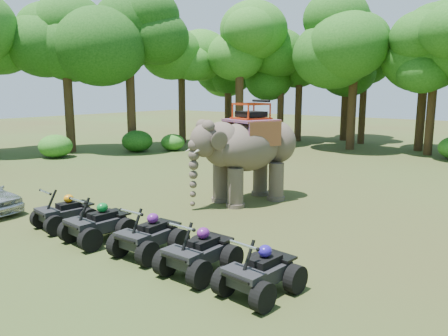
{
  "coord_description": "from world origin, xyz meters",
  "views": [
    {
      "loc": [
        7.66,
        -8.64,
        4.17
      ],
      "look_at": [
        0.0,
        1.2,
        1.9
      ],
      "focal_mm": 35.0,
      "sensor_mm": 36.0,
      "label": 1
    }
  ],
  "objects": [
    {
      "name": "tree_37",
      "position": [
        -17.92,
        25.0,
        4.14
      ],
      "size": [
        5.79,
        5.79,
        8.28
      ],
      "primitive_type": null,
      "color": "#195114",
      "rests_on": "ground"
    },
    {
      "name": "tree_26",
      "position": [
        -15.93,
        16.34,
        3.96
      ],
      "size": [
        5.54,
        5.54,
        7.92
      ],
      "primitive_type": null,
      "color": "#195114",
      "rests_on": "ground"
    },
    {
      "name": "atv_4",
      "position": [
        3.09,
        -1.56,
        0.62
      ],
      "size": [
        1.37,
        1.79,
        1.25
      ],
      "primitive_type": null,
      "rotation": [
        0.0,
        0.0,
        -0.09
      ],
      "color": "black",
      "rests_on": "ground"
    },
    {
      "name": "tree_0",
      "position": [
        0.0,
        22.78,
        4.55
      ],
      "size": [
        6.37,
        6.37,
        9.1
      ],
      "primitive_type": null,
      "color": "#195114",
      "rests_on": "ground"
    },
    {
      "name": "tree_35",
      "position": [
        -10.05,
        21.35,
        3.64
      ],
      "size": [
        5.1,
        5.1,
        7.29
      ],
      "primitive_type": null,
      "color": "#195114",
      "rests_on": "ground"
    },
    {
      "name": "ground",
      "position": [
        0.0,
        0.0,
        0.0
      ],
      "size": [
        110.0,
        110.0,
        0.0
      ],
      "primitive_type": "plane",
      "color": "#47381E",
      "rests_on": "ground"
    },
    {
      "name": "atv_1",
      "position": [
        -2.19,
        -1.65,
        0.66
      ],
      "size": [
        1.42,
        1.86,
        1.31
      ],
      "primitive_type": null,
      "rotation": [
        0.0,
        0.0,
        -0.07
      ],
      "color": "black",
      "rests_on": "ground"
    },
    {
      "name": "atv_0",
      "position": [
        -4.0,
        -1.53,
        0.62
      ],
      "size": [
        1.42,
        1.82,
        1.24
      ],
      "primitive_type": null,
      "rotation": [
        0.0,
        0.0,
        -0.13
      ],
      "color": "black",
      "rests_on": "ground"
    },
    {
      "name": "tree_39",
      "position": [
        -15.16,
        21.2,
        4.12
      ],
      "size": [
        5.76,
        5.76,
        8.23
      ],
      "primitive_type": null,
      "color": "#195114",
      "rests_on": "ground"
    },
    {
      "name": "tree_24",
      "position": [
        -18.1,
        7.88,
        4.7
      ],
      "size": [
        6.58,
        6.58,
        9.39
      ],
      "primitive_type": null,
      "color": "#195114",
      "rests_on": "ground"
    },
    {
      "name": "tree_27",
      "position": [
        -11.19,
        17.4,
        4.98
      ],
      "size": [
        6.98,
        6.98,
        9.97
      ],
      "primitive_type": null,
      "color": "#195114",
      "rests_on": "ground"
    },
    {
      "name": "tree_29",
      "position": [
        -3.95,
        20.61,
        4.62
      ],
      "size": [
        6.47,
        6.47,
        9.25
      ],
      "primitive_type": null,
      "color": "#195114",
      "rests_on": "ground"
    },
    {
      "name": "tree_31",
      "position": [
        0.98,
        21.13,
        3.84
      ],
      "size": [
        5.38,
        5.38,
        7.68
      ],
      "primitive_type": null,
      "color": "#195114",
      "rests_on": "ground"
    },
    {
      "name": "elephant",
      "position": [
        -1.46,
        4.57,
        1.87
      ],
      "size": [
        3.3,
        4.86,
        3.75
      ],
      "primitive_type": null,
      "rotation": [
        0.0,
        0.0,
        -0.33
      ],
      "color": "brown",
      "rests_on": "ground"
    },
    {
      "name": "tree_34",
      "position": [
        -4.54,
        24.19,
        3.51
      ],
      "size": [
        4.91,
        4.91,
        7.02
      ],
      "primitive_type": null,
      "color": "#195114",
      "rests_on": "ground"
    },
    {
      "name": "tree_28",
      "position": [
        -9.27,
        22.81,
        4.09
      ],
      "size": [
        5.72,
        5.72,
        8.17
      ],
      "primitive_type": null,
      "color": "#195114",
      "rests_on": "ground"
    },
    {
      "name": "tree_32",
      "position": [
        -6.51,
        25.52,
        4.89
      ],
      "size": [
        6.85,
        6.85,
        9.78
      ],
      "primitive_type": null,
      "color": "#195114",
      "rests_on": "ground"
    },
    {
      "name": "atv_3",
      "position": [
        1.42,
        -1.55,
        0.65
      ],
      "size": [
        1.29,
        1.75,
        1.29
      ],
      "primitive_type": null,
      "rotation": [
        0.0,
        0.0,
        -0.01
      ],
      "color": "black",
      "rests_on": "ground"
    },
    {
      "name": "atv_2",
      "position": [
        -0.35,
        -1.46,
        0.64
      ],
      "size": [
        1.33,
        1.78,
        1.29
      ],
      "primitive_type": null,
      "rotation": [
        0.0,
        0.0,
        0.04
      ],
      "color": "black",
      "rests_on": "ground"
    },
    {
      "name": "tree_25",
      "position": [
        -15.66,
        11.04,
        4.96
      ],
      "size": [
        6.95,
        6.95,
        9.93
      ],
      "primitive_type": null,
      "color": "#195114",
      "rests_on": "ground"
    }
  ]
}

